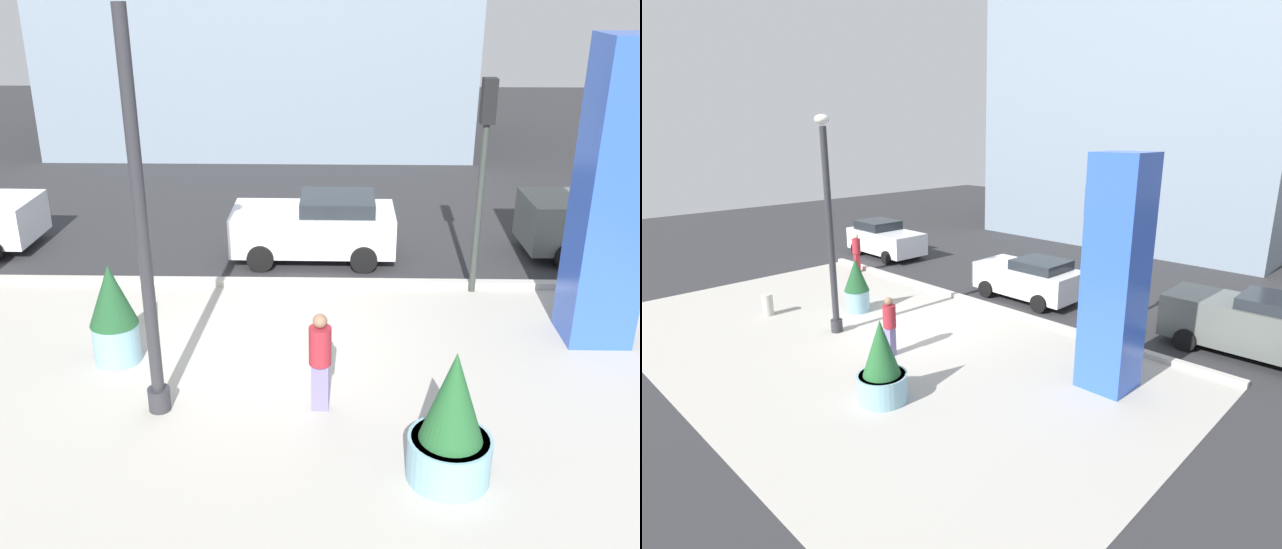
# 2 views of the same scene
# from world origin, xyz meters

# --- Properties ---
(ground_plane) EXTENTS (60.00, 60.00, 0.00)m
(ground_plane) POSITION_xyz_m (0.00, 4.00, 0.00)
(ground_plane) COLOR #2D2D30
(plaza_pavement) EXTENTS (18.00, 10.00, 0.02)m
(plaza_pavement) POSITION_xyz_m (0.00, -2.00, 0.00)
(plaza_pavement) COLOR #ADA89E
(plaza_pavement) RESTS_ON ground_plane
(curb_strip) EXTENTS (18.00, 0.24, 0.16)m
(curb_strip) POSITION_xyz_m (0.00, 3.12, 0.08)
(curb_strip) COLOR #B7B2A8
(curb_strip) RESTS_ON ground_plane
(lamp_post) EXTENTS (0.44, 0.44, 6.54)m
(lamp_post) POSITION_xyz_m (-1.40, -1.90, 3.19)
(lamp_post) COLOR #2D2D33
(lamp_post) RESTS_ON ground_plane
(art_pillar_blue) EXTENTS (1.19, 1.19, 5.64)m
(art_pillar_blue) POSITION_xyz_m (6.43, 0.83, 2.82)
(art_pillar_blue) COLOR blue
(art_pillar_blue) RESTS_ON ground_plane
(potted_plant_mid_plaza) EXTENTS (0.86, 0.86, 1.89)m
(potted_plant_mid_plaza) POSITION_xyz_m (-2.53, -0.34, 0.96)
(potted_plant_mid_plaza) COLOR #7AA8B7
(potted_plant_mid_plaza) RESTS_ON ground_plane
(potted_plant_curbside) EXTENTS (1.18, 1.18, 2.00)m
(potted_plant_curbside) POSITION_xyz_m (3.03, -3.48, 0.86)
(potted_plant_curbside) COLOR #7AA8B7
(potted_plant_curbside) RESTS_ON ground_plane
(concrete_bollard) EXTENTS (0.36, 0.36, 0.75)m
(concrete_bollard) POSITION_xyz_m (-4.37, -2.71, 0.38)
(concrete_bollard) COLOR #B2ADA3
(concrete_bollard) RESTS_ON ground_plane
(traffic_light_far_side) EXTENTS (0.28, 0.42, 4.64)m
(traffic_light_far_side) POSITION_xyz_m (4.48, 2.92, 3.13)
(traffic_light_far_side) COLOR #333833
(traffic_light_far_side) RESTS_ON ground_plane
(car_passing_lane) EXTENTS (3.96, 2.07, 1.60)m
(car_passing_lane) POSITION_xyz_m (0.95, 4.89, 0.82)
(car_passing_lane) COLOR silver
(car_passing_lane) RESTS_ON ground_plane
(car_curb_west) EXTENTS (4.57, 2.18, 1.80)m
(car_curb_west) POSITION_xyz_m (8.42, 5.25, 0.93)
(car_curb_west) COLOR #565B56
(car_curb_west) RESTS_ON ground_plane
(car_far_lane) EXTENTS (4.24, 2.19, 1.74)m
(car_far_lane) POSITION_xyz_m (-8.41, 5.40, 0.87)
(car_far_lane) COLOR silver
(car_far_lane) RESTS_ON ground_plane
(pedestrian_on_sidewalk) EXTENTS (0.42, 0.42, 1.74)m
(pedestrian_on_sidewalk) POSITION_xyz_m (-6.87, 2.65, 0.97)
(pedestrian_on_sidewalk) COLOR maroon
(pedestrian_on_sidewalk) RESTS_ON ground_plane
(pedestrian_by_curb) EXTENTS (0.37, 0.37, 1.71)m
(pedestrian_by_curb) POSITION_xyz_m (1.20, -1.81, 0.95)
(pedestrian_by_curb) COLOR slate
(pedestrian_by_curb) RESTS_ON ground_plane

